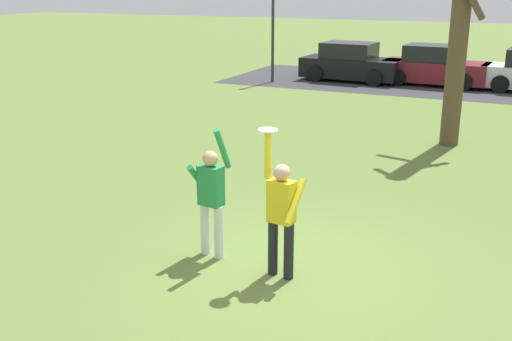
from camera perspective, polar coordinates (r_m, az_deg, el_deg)
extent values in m
plane|color=olive|center=(9.02, 3.76, -9.05)|extent=(120.00, 120.00, 0.00)
cylinder|color=black|center=(8.54, 3.08, -7.56)|extent=(0.14, 0.14, 0.82)
cylinder|color=black|center=(8.66, 1.59, -7.17)|extent=(0.14, 0.14, 0.82)
cube|color=gold|center=(8.33, 2.39, -2.92)|extent=(0.39, 0.28, 0.60)
sphere|color=tan|center=(8.19, 2.42, -0.19)|extent=(0.23, 0.23, 0.23)
cylinder|color=gold|center=(8.20, 3.73, -2.90)|extent=(0.15, 0.49, 0.57)
cylinder|color=gold|center=(8.25, 1.11, 1.49)|extent=(0.09, 0.09, 0.66)
cylinder|color=silver|center=(9.31, -4.78, -5.43)|extent=(0.14, 0.14, 0.82)
cylinder|color=silver|center=(9.16, -3.50, -5.78)|extent=(0.14, 0.14, 0.82)
cube|color=#238447|center=(8.98, -4.25, -1.43)|extent=(0.39, 0.28, 0.60)
sphere|color=tan|center=(8.86, -4.30, 1.12)|extent=(0.23, 0.23, 0.23)
cylinder|color=#238447|center=(9.10, -5.37, -0.89)|extent=(0.15, 0.49, 0.57)
cylinder|color=#238447|center=(8.68, -3.16, 2.06)|extent=(0.14, 0.36, 0.64)
cylinder|color=white|center=(8.16, 1.12, 3.81)|extent=(0.27, 0.27, 0.02)
cube|color=black|center=(26.21, 8.94, 9.47)|extent=(4.20, 2.05, 0.80)
cube|color=black|center=(26.17, 8.70, 11.06)|extent=(2.20, 1.77, 0.64)
cylinder|color=black|center=(26.72, 12.18, 8.97)|extent=(0.67, 0.26, 0.66)
cylinder|color=black|center=(24.99, 11.00, 8.49)|extent=(0.67, 0.26, 0.66)
cylinder|color=black|center=(27.52, 7.03, 9.45)|extent=(0.67, 0.26, 0.66)
cylinder|color=black|center=(25.84, 5.55, 9.00)|extent=(0.67, 0.26, 0.66)
cube|color=maroon|center=(25.88, 16.42, 8.89)|extent=(4.20, 2.05, 0.80)
cube|color=black|center=(25.82, 16.23, 10.51)|extent=(2.20, 1.77, 0.64)
cylinder|color=black|center=(26.58, 19.50, 8.33)|extent=(0.67, 0.26, 0.66)
cylinder|color=black|center=(24.80, 18.82, 7.83)|extent=(0.67, 0.26, 0.66)
cylinder|color=black|center=(27.06, 14.14, 8.94)|extent=(0.67, 0.26, 0.66)
cylinder|color=black|center=(25.32, 13.11, 8.47)|extent=(0.67, 0.26, 0.66)
cylinder|color=black|center=(26.56, 22.33, 8.03)|extent=(0.67, 0.26, 0.66)
cylinder|color=black|center=(24.76, 21.86, 7.50)|extent=(0.67, 0.26, 0.66)
cube|color=#38383D|center=(25.92, 16.40, 7.68)|extent=(16.93, 6.40, 0.01)
cylinder|color=brown|center=(15.94, 18.61, 13.65)|extent=(0.47, 0.47, 6.47)
cylinder|color=#2D2D33|center=(25.43, 1.58, 12.73)|extent=(0.12, 0.12, 4.00)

